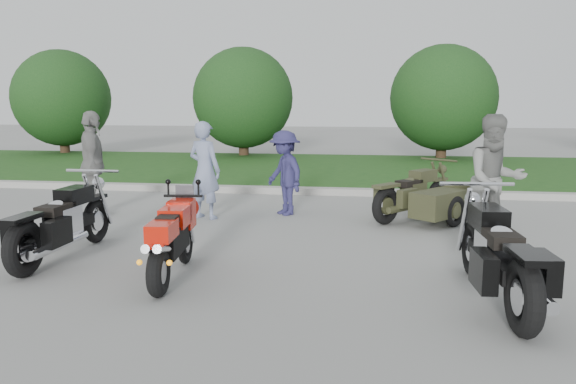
# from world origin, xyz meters

# --- Properties ---
(ground) EXTENTS (80.00, 80.00, 0.00)m
(ground) POSITION_xyz_m (0.00, 0.00, 0.00)
(ground) COLOR #9E9E98
(ground) RESTS_ON ground
(curb) EXTENTS (60.00, 0.30, 0.15)m
(curb) POSITION_xyz_m (0.00, 6.00, 0.07)
(curb) COLOR #A5A39B
(curb) RESTS_ON ground
(grass_strip) EXTENTS (60.00, 8.00, 0.14)m
(grass_strip) POSITION_xyz_m (0.00, 10.15, 0.07)
(grass_strip) COLOR #366322
(grass_strip) RESTS_ON ground
(tree_far_left) EXTENTS (3.60, 3.60, 4.00)m
(tree_far_left) POSITION_xyz_m (-10.00, 13.50, 2.19)
(tree_far_left) COLOR #3F2B1C
(tree_far_left) RESTS_ON ground
(tree_mid_left) EXTENTS (3.60, 3.60, 4.00)m
(tree_mid_left) POSITION_xyz_m (-3.00, 13.50, 2.19)
(tree_mid_left) COLOR #3F2B1C
(tree_mid_left) RESTS_ON ground
(tree_mid_right) EXTENTS (3.60, 3.60, 4.00)m
(tree_mid_right) POSITION_xyz_m (4.00, 13.50, 2.19)
(tree_mid_right) COLOR #3F2B1C
(tree_mid_right) RESTS_ON ground
(sportbike_red) EXTENTS (0.41, 1.82, 0.86)m
(sportbike_red) POSITION_xyz_m (-0.74, -0.36, 0.51)
(sportbike_red) COLOR black
(sportbike_red) RESTS_ON ground
(cruiser_left) EXTENTS (0.41, 2.38, 0.92)m
(cruiser_left) POSITION_xyz_m (-2.49, 0.22, 0.47)
(cruiser_left) COLOR black
(cruiser_left) RESTS_ON ground
(cruiser_right) EXTENTS (0.52, 2.49, 0.96)m
(cruiser_right) POSITION_xyz_m (2.87, -0.69, 0.49)
(cruiser_right) COLOR black
(cruiser_right) RESTS_ON ground
(cruiser_sidecar) EXTENTS (1.83, 2.03, 0.85)m
(cruiser_sidecar) POSITION_xyz_m (2.57, 3.33, 0.40)
(cruiser_sidecar) COLOR black
(cruiser_sidecar) RESTS_ON ground
(person_stripe) EXTENTS (0.74, 0.62, 1.74)m
(person_stripe) POSITION_xyz_m (-1.37, 3.11, 0.87)
(person_stripe) COLOR #7E89AB
(person_stripe) RESTS_ON ground
(person_grey) EXTENTS (1.06, 0.91, 1.91)m
(person_grey) POSITION_xyz_m (3.35, 1.94, 0.95)
(person_grey) COLOR gray
(person_grey) RESTS_ON ground
(person_denim) EXTENTS (1.09, 1.15, 1.56)m
(person_denim) POSITION_xyz_m (-0.01, 3.65, 0.78)
(person_denim) COLOR navy
(person_denim) RESTS_ON ground
(person_back) EXTENTS (0.93, 1.22, 1.92)m
(person_back) POSITION_xyz_m (-3.43, 3.01, 0.96)
(person_back) COLOR gray
(person_back) RESTS_ON ground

